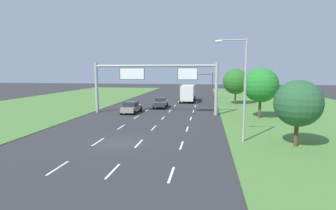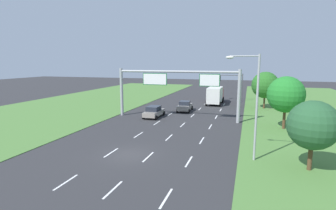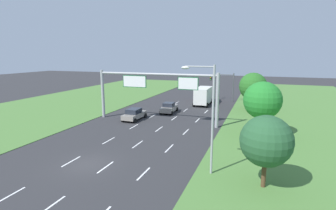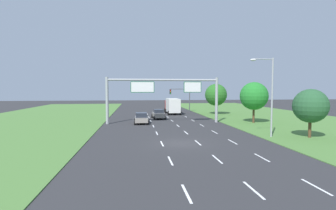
{
  "view_description": "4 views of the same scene",
  "coord_description": "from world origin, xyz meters",
  "px_view_note": "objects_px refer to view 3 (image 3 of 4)",
  "views": [
    {
      "loc": [
        7.18,
        -20.2,
        5.86
      ],
      "look_at": [
        2.4,
        11.78,
        1.68
      ],
      "focal_mm": 28.0,
      "sensor_mm": 36.0,
      "label": 1
    },
    {
      "loc": [
        9.58,
        -19.58,
        7.89
      ],
      "look_at": [
        -0.37,
        12.47,
        2.37
      ],
      "focal_mm": 28.0,
      "sensor_mm": 36.0,
      "label": 2
    },
    {
      "loc": [
        13.58,
        -17.39,
        9.26
      ],
      "look_at": [
        2.15,
        14.2,
        2.7
      ],
      "focal_mm": 28.0,
      "sensor_mm": 36.0,
      "label": 3
    },
    {
      "loc": [
        -4.25,
        -24.52,
        5.17
      ],
      "look_at": [
        0.21,
        11.05,
        3.02
      ],
      "focal_mm": 28.0,
      "sensor_mm": 36.0,
      "label": 4
    }
  ],
  "objects_px": {
    "car_lead_silver": "(169,108)",
    "car_near_red": "(134,114)",
    "roadside_tree_far": "(253,86)",
    "traffic_light_mast": "(223,82)",
    "roadside_tree_near": "(266,141)",
    "box_truck": "(204,95)",
    "sign_gantry": "(156,87)",
    "roadside_tree_mid": "(263,100)",
    "street_lamp": "(208,110)"
  },
  "relations": [
    {
      "from": "roadside_tree_near",
      "to": "car_lead_silver",
      "type": "bearing_deg",
      "value": 125.17
    },
    {
      "from": "roadside_tree_mid",
      "to": "roadside_tree_far",
      "type": "xyz_separation_m",
      "value": [
        -1.55,
        14.04,
        -0.1
      ]
    },
    {
      "from": "box_truck",
      "to": "traffic_light_mast",
      "type": "relative_size",
      "value": 1.42
    },
    {
      "from": "car_near_red",
      "to": "roadside_tree_near",
      "type": "xyz_separation_m",
      "value": [
        17.44,
        -14.29,
        2.6
      ]
    },
    {
      "from": "car_lead_silver",
      "to": "roadside_tree_mid",
      "type": "distance_m",
      "value": 16.31
    },
    {
      "from": "box_truck",
      "to": "sign_gantry",
      "type": "height_order",
      "value": "sign_gantry"
    },
    {
      "from": "roadside_tree_near",
      "to": "box_truck",
      "type": "bearing_deg",
      "value": 109.72
    },
    {
      "from": "box_truck",
      "to": "roadside_tree_far",
      "type": "xyz_separation_m",
      "value": [
        8.63,
        -2.85,
        2.31
      ]
    },
    {
      "from": "sign_gantry",
      "to": "box_truck",
      "type": "bearing_deg",
      "value": 77.0
    },
    {
      "from": "sign_gantry",
      "to": "street_lamp",
      "type": "height_order",
      "value": "street_lamp"
    },
    {
      "from": "sign_gantry",
      "to": "street_lamp",
      "type": "bearing_deg",
      "value": -53.79
    },
    {
      "from": "car_near_red",
      "to": "sign_gantry",
      "type": "distance_m",
      "value": 5.3
    },
    {
      "from": "street_lamp",
      "to": "roadside_tree_mid",
      "type": "height_order",
      "value": "street_lamp"
    },
    {
      "from": "car_lead_silver",
      "to": "sign_gantry",
      "type": "bearing_deg",
      "value": -90.56
    },
    {
      "from": "car_lead_silver",
      "to": "roadside_tree_far",
      "type": "bearing_deg",
      "value": 23.76
    },
    {
      "from": "traffic_light_mast",
      "to": "roadside_tree_far",
      "type": "bearing_deg",
      "value": -52.12
    },
    {
      "from": "traffic_light_mast",
      "to": "roadside_tree_far",
      "type": "distance_m",
      "value": 9.54
    },
    {
      "from": "street_lamp",
      "to": "roadside_tree_near",
      "type": "relative_size",
      "value": 1.63
    },
    {
      "from": "box_truck",
      "to": "traffic_light_mast",
      "type": "xyz_separation_m",
      "value": [
        2.78,
        4.68,
        2.13
      ]
    },
    {
      "from": "box_truck",
      "to": "street_lamp",
      "type": "height_order",
      "value": "street_lamp"
    },
    {
      "from": "traffic_light_mast",
      "to": "car_near_red",
      "type": "bearing_deg",
      "value": -116.03
    },
    {
      "from": "car_lead_silver",
      "to": "street_lamp",
      "type": "distance_m",
      "value": 22.32
    },
    {
      "from": "sign_gantry",
      "to": "street_lamp",
      "type": "distance_m",
      "value": 16.61
    },
    {
      "from": "sign_gantry",
      "to": "roadside_tree_mid",
      "type": "relative_size",
      "value": 2.75
    },
    {
      "from": "box_truck",
      "to": "roadside_tree_mid",
      "type": "relative_size",
      "value": 1.26
    },
    {
      "from": "car_lead_silver",
      "to": "traffic_light_mast",
      "type": "bearing_deg",
      "value": 61.61
    },
    {
      "from": "car_near_red",
      "to": "box_truck",
      "type": "xyz_separation_m",
      "value": [
        6.9,
        15.12,
        0.92
      ]
    },
    {
      "from": "sign_gantry",
      "to": "roadside_tree_near",
      "type": "height_order",
      "value": "sign_gantry"
    },
    {
      "from": "sign_gantry",
      "to": "roadside_tree_mid",
      "type": "distance_m",
      "value": 13.81
    },
    {
      "from": "traffic_light_mast",
      "to": "car_lead_silver",
      "type": "bearing_deg",
      "value": -115.37
    },
    {
      "from": "roadside_tree_far",
      "to": "box_truck",
      "type": "bearing_deg",
      "value": 161.74
    },
    {
      "from": "box_truck",
      "to": "traffic_light_mast",
      "type": "distance_m",
      "value": 5.84
    },
    {
      "from": "car_lead_silver",
      "to": "traffic_light_mast",
      "type": "relative_size",
      "value": 0.77
    },
    {
      "from": "car_near_red",
      "to": "box_truck",
      "type": "height_order",
      "value": "box_truck"
    },
    {
      "from": "sign_gantry",
      "to": "roadside_tree_mid",
      "type": "bearing_deg",
      "value": -7.19
    },
    {
      "from": "car_near_red",
      "to": "sign_gantry",
      "type": "relative_size",
      "value": 0.26
    },
    {
      "from": "car_near_red",
      "to": "box_truck",
      "type": "relative_size",
      "value": 0.56
    },
    {
      "from": "traffic_light_mast",
      "to": "roadside_tree_near",
      "type": "distance_m",
      "value": 34.97
    },
    {
      "from": "sign_gantry",
      "to": "traffic_light_mast",
      "type": "height_order",
      "value": "sign_gantry"
    },
    {
      "from": "car_lead_silver",
      "to": "roadside_tree_far",
      "type": "relative_size",
      "value": 0.69
    },
    {
      "from": "roadside_tree_mid",
      "to": "car_lead_silver",
      "type": "bearing_deg",
      "value": 150.85
    },
    {
      "from": "roadside_tree_far",
      "to": "traffic_light_mast",
      "type": "bearing_deg",
      "value": 127.88
    },
    {
      "from": "street_lamp",
      "to": "roadside_tree_near",
      "type": "distance_m",
      "value": 4.63
    },
    {
      "from": "car_near_red",
      "to": "traffic_light_mast",
      "type": "xyz_separation_m",
      "value": [
        9.67,
        19.8,
        3.04
      ]
    },
    {
      "from": "sign_gantry",
      "to": "roadside_tree_near",
      "type": "distance_m",
      "value": 20.07
    },
    {
      "from": "car_lead_silver",
      "to": "car_near_red",
      "type": "bearing_deg",
      "value": -120.57
    },
    {
      "from": "car_lead_silver",
      "to": "roadside_tree_near",
      "type": "distance_m",
      "value": 24.98
    },
    {
      "from": "roadside_tree_near",
      "to": "roadside_tree_far",
      "type": "distance_m",
      "value": 26.64
    },
    {
      "from": "roadside_tree_mid",
      "to": "traffic_light_mast",
      "type": "bearing_deg",
      "value": 108.96
    },
    {
      "from": "traffic_light_mast",
      "to": "roadside_tree_near",
      "type": "xyz_separation_m",
      "value": [
        7.77,
        -34.1,
        -0.45
      ]
    }
  ]
}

